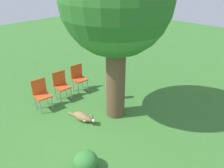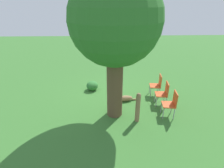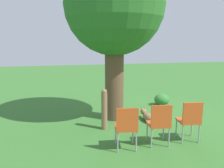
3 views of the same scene
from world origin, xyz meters
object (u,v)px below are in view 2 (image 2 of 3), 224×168
red_chair_1 (164,92)px  red_chair_2 (171,103)px  dog (124,98)px  fence_post (138,107)px  oak_tree (115,22)px  red_chair_0 (157,84)px

red_chair_1 → red_chair_2: 0.75m
dog → red_chair_1: size_ratio=1.08×
fence_post → red_chair_1: (-1.16, -0.98, 0.00)m
red_chair_1 → red_chair_2: (-0.04, 0.74, 0.00)m
oak_tree → dog: oak_tree is taller
oak_tree → red_chair_0: size_ratio=4.83×
oak_tree → red_chair_1: 3.24m
dog → red_chair_0: 1.54m
red_chair_1 → red_chair_2: same height
dog → red_chair_1: bearing=160.7°
red_chair_1 → oak_tree: bearing=23.2°
fence_post → oak_tree: bearing=-30.5°
red_chair_0 → red_chair_1: 0.75m
dog → red_chair_2: red_chair_2 is taller
fence_post → red_chair_2: bearing=-168.8°
fence_post → red_chair_2: size_ratio=1.13×
oak_tree → red_chair_0: (-1.85, -1.29, -2.58)m
oak_tree → fence_post: (-0.73, 0.43, -2.58)m
red_chair_0 → red_chair_2: 1.49m
dog → oak_tree: bearing=57.8°
red_chair_0 → red_chair_1: (-0.04, 0.74, 0.00)m
dog → red_chair_2: size_ratio=1.08×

